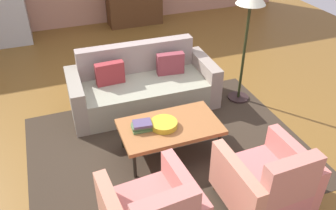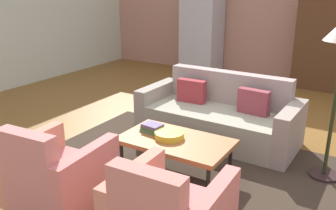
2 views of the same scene
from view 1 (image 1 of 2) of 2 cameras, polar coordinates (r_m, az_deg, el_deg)
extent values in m
plane|color=brown|center=(4.96, -2.17, -2.47)|extent=(11.05, 11.05, 0.00)
cube|color=#352A1F|center=(4.47, 0.09, -7.08)|extent=(3.40, 2.60, 0.01)
cube|color=gray|center=(5.16, -3.97, 1.86)|extent=(1.76, 0.93, 0.42)
cube|color=gray|center=(5.35, -5.13, 5.78)|extent=(1.74, 0.21, 0.86)
cube|color=gray|center=(5.40, 5.86, 4.53)|extent=(0.20, 0.90, 0.62)
cube|color=gray|center=(4.99, -14.67, 0.85)|extent=(0.20, 0.90, 0.62)
cube|color=brown|center=(5.18, 0.39, 6.77)|extent=(0.41, 0.16, 0.32)
cube|color=maroon|center=(4.98, -9.46, 5.12)|extent=(0.40, 0.14, 0.32)
cylinder|color=black|center=(4.42, -7.43, -5.03)|extent=(0.04, 0.04, 0.36)
cylinder|color=black|center=(4.70, 5.19, -2.24)|extent=(0.04, 0.04, 0.36)
cylinder|color=black|center=(4.01, -5.45, -9.77)|extent=(0.04, 0.04, 0.36)
cylinder|color=black|center=(4.31, 8.31, -6.33)|extent=(0.04, 0.04, 0.36)
cube|color=#A06335|center=(4.20, 0.34, -3.57)|extent=(1.20, 0.70, 0.05)
cylinder|color=#2A2D12|center=(3.85, 0.15, -14.73)|extent=(0.05, 0.05, 0.10)
cube|color=#D37870|center=(3.40, 2.66, -14.92)|extent=(0.18, 0.81, 0.56)
cylinder|color=#382812|center=(3.98, 7.79, -12.96)|extent=(0.05, 0.05, 0.10)
cylinder|color=#362C1E|center=(4.29, 15.89, -10.08)|extent=(0.05, 0.05, 0.10)
cube|color=#D07271|center=(3.80, 15.15, -12.62)|extent=(0.59, 0.82, 0.30)
cube|color=tan|center=(3.47, 18.91, -13.35)|extent=(0.56, 0.16, 0.78)
cube|color=tan|center=(3.55, 10.89, -12.91)|extent=(0.15, 0.80, 0.56)
cube|color=#D5776E|center=(3.89, 19.56, -9.64)|extent=(0.15, 0.80, 0.56)
cylinder|color=gold|center=(4.14, -0.69, -3.14)|extent=(0.32, 0.32, 0.07)
cube|color=#4A7947|center=(4.13, -4.18, -3.72)|extent=(0.26, 0.18, 0.03)
cube|color=#53704A|center=(4.11, -4.20, -3.38)|extent=(0.26, 0.18, 0.03)
cube|color=#54466C|center=(4.09, -4.22, -3.03)|extent=(0.23, 0.19, 0.03)
cylinder|color=black|center=(5.53, 11.37, 1.22)|extent=(0.32, 0.32, 0.03)
cylinder|color=black|center=(5.18, 12.28, 8.14)|extent=(0.04, 0.04, 1.45)
camera|label=2|loc=(3.13, 64.00, -3.26)|focal=38.89mm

